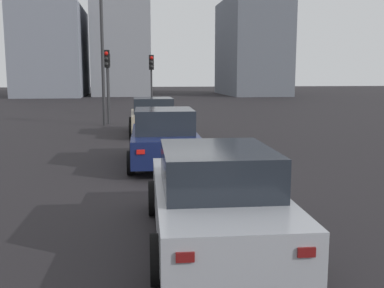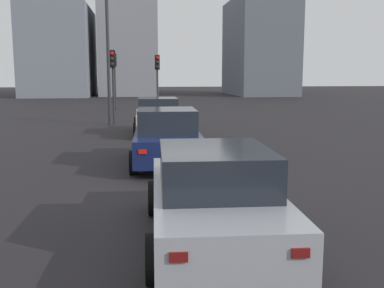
{
  "view_description": "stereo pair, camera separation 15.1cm",
  "coord_description": "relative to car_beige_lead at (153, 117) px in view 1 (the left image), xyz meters",
  "views": [
    {
      "loc": [
        -11.06,
        1.16,
        2.61
      ],
      "look_at": [
        -2.74,
        0.01,
        1.31
      ],
      "focal_mm": 42.51,
      "sensor_mm": 36.0,
      "label": 1
    },
    {
      "loc": [
        -11.08,
        1.01,
        2.61
      ],
      "look_at": [
        -2.74,
        0.01,
        1.31
      ],
      "focal_mm": 42.51,
      "sensor_mm": 36.0,
      "label": 2
    }
  ],
  "objects": [
    {
      "name": "car_beige_lead",
      "position": [
        0.0,
        0.0,
        0.0
      ],
      "size": [
        4.16,
        2.1,
        1.58
      ],
      "rotation": [
        0.0,
        0.0,
        -0.01
      ],
      "color": "tan",
      "rests_on": "ground_plane"
    },
    {
      "name": "street_lamp_kerbside",
      "position": [
        3.69,
        2.28,
        3.35
      ],
      "size": [
        0.56,
        0.36,
        6.93
      ],
      "color": "#2D2D30",
      "rests_on": "ground_plane"
    },
    {
      "name": "traffic_light_far_left",
      "position": [
        4.39,
        2.11,
        1.99
      ],
      "size": [
        0.32,
        0.3,
        3.81
      ],
      "rotation": [
        0.0,
        0.0,
        3.03
      ],
      "color": "#2D2D30",
      "rests_on": "ground_plane"
    },
    {
      "name": "traffic_light_near_right",
      "position": [
        13.36,
        2.43,
        2.13
      ],
      "size": [
        0.32,
        0.29,
        4.01
      ],
      "rotation": [
        0.0,
        0.0,
        3.1
      ],
      "color": "#2D2D30",
      "rests_on": "ground_plane"
    },
    {
      "name": "car_navy_second",
      "position": [
        -6.8,
        0.04,
        0.02
      ],
      "size": [
        4.26,
        2.14,
        1.63
      ],
      "rotation": [
        0.0,
        0.0,
        -0.03
      ],
      "color": "#141E4C",
      "rests_on": "ground_plane"
    },
    {
      "name": "building_facade_center",
      "position": [
        37.02,
        1.85,
        5.79
      ],
      "size": [
        9.63,
        6.74,
        13.1
      ],
      "primitive_type": "cube",
      "color": "gray",
      "rests_on": "ground_plane"
    },
    {
      "name": "building_facade_left",
      "position": [
        36.25,
        -14.15,
        5.06
      ],
      "size": [
        13.18,
        6.7,
        11.63
      ],
      "primitive_type": "cube",
      "color": "slate",
      "rests_on": "ground_plane"
    },
    {
      "name": "building_facade_right",
      "position": [
        36.43,
        9.85,
        4.34
      ],
      "size": [
        12.82,
        7.41,
        10.19
      ],
      "primitive_type": "cube",
      "color": "gray",
      "rests_on": "ground_plane"
    },
    {
      "name": "traffic_light_near_left",
      "position": [
        8.68,
        -0.39,
        1.94
      ],
      "size": [
        0.32,
        0.3,
        3.74
      ],
      "rotation": [
        0.0,
        0.0,
        3.23
      ],
      "color": "#2D2D30",
      "rests_on": "ground_plane"
    },
    {
      "name": "car_silver_third",
      "position": [
        -12.98,
        -0.28,
        -0.02
      ],
      "size": [
        4.65,
        2.17,
        1.52
      ],
      "rotation": [
        0.0,
        0.0,
        -0.04
      ],
      "color": "#A8AAB2",
      "rests_on": "ground_plane"
    },
    {
      "name": "ground_plane",
      "position": [
        -8.62,
        -0.15,
        -0.86
      ],
      "size": [
        160.0,
        160.0,
        0.2
      ],
      "primitive_type": "cube",
      "color": "black"
    }
  ]
}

